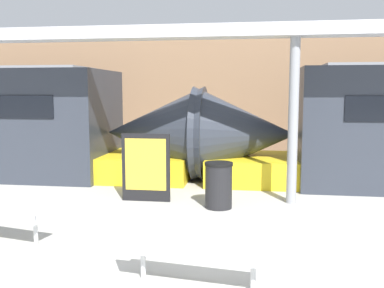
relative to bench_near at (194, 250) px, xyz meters
name	(u,v)px	position (x,y,z in m)	size (l,w,h in m)	color
station_wall	(224,91)	(-0.39, 11.08, 2.00)	(56.00, 0.20, 5.00)	#937051
bench_near	(194,250)	(0.00, 0.00, 0.00)	(1.89, 0.68, 0.83)	silver
bench_far	(1,213)	(-3.41, 1.20, 0.00)	(1.64, 0.77, 0.83)	silver
trash_bin	(219,185)	(0.00, 3.81, 0.00)	(0.61, 0.61, 0.99)	black
poster_board	(146,167)	(-1.68, 4.15, 0.28)	(1.11, 0.07, 1.55)	black
support_column_near	(293,122)	(1.58, 4.46, 1.33)	(0.22, 0.22, 3.66)	gray
canopy_beam	(296,30)	(1.58, 4.46, 3.30)	(28.00, 0.60, 0.28)	#B7B7BC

